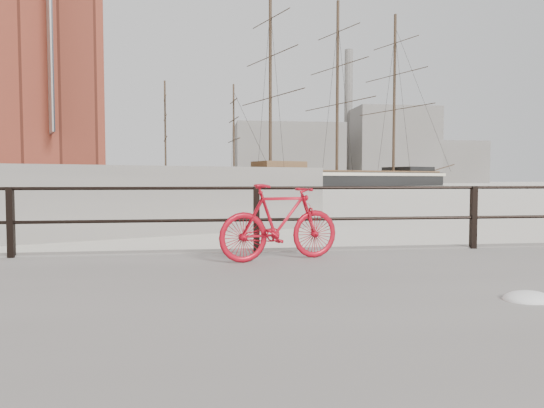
{
  "coord_description": "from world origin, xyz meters",
  "views": [
    {
      "loc": [
        -4.21,
        -7.41,
        1.47
      ],
      "look_at": [
        -3.05,
        1.5,
        1.0
      ],
      "focal_mm": 32.0,
      "sensor_mm": 36.0,
      "label": 1
    }
  ],
  "objects_px": {
    "bicycle": "(280,222)",
    "schooner_mid": "(201,187)",
    "schooner_left": "(17,188)",
    "barque_black": "(337,186)"
  },
  "relations": [
    {
      "from": "schooner_mid",
      "to": "barque_black",
      "type": "bearing_deg",
      "value": 9.87
    },
    {
      "from": "bicycle",
      "to": "schooner_mid",
      "type": "xyz_separation_m",
      "value": [
        -2.32,
        76.36,
        -0.88
      ]
    },
    {
      "from": "bicycle",
      "to": "schooner_left",
      "type": "xyz_separation_m",
      "value": [
        -29.96,
        71.63,
        -0.88
      ]
    },
    {
      "from": "schooner_mid",
      "to": "schooner_left",
      "type": "bearing_deg",
      "value": -177.76
    },
    {
      "from": "bicycle",
      "to": "schooner_mid",
      "type": "distance_m",
      "value": 76.4
    },
    {
      "from": "bicycle",
      "to": "barque_black",
      "type": "distance_m",
      "value": 87.66
    },
    {
      "from": "bicycle",
      "to": "schooner_left",
      "type": "height_order",
      "value": "schooner_left"
    },
    {
      "from": "barque_black",
      "to": "schooner_mid",
      "type": "distance_m",
      "value": 27.1
    },
    {
      "from": "schooner_left",
      "to": "schooner_mid",
      "type": "bearing_deg",
      "value": 1.06
    },
    {
      "from": "barque_black",
      "to": "schooner_left",
      "type": "distance_m",
      "value": 55.01
    }
  ]
}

